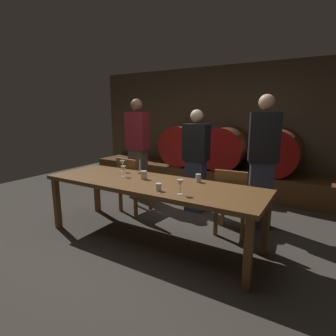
{
  "coord_description": "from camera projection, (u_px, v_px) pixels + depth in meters",
  "views": [
    {
      "loc": [
        1.74,
        -2.67,
        1.58
      ],
      "look_at": [
        0.01,
        0.22,
        0.87
      ],
      "focal_mm": 28.58,
      "sensor_mm": 36.0,
      "label": 1
    }
  ],
  "objects": [
    {
      "name": "back_wall",
      "position": [
        235.0,
        127.0,
        5.73
      ],
      "size": [
        6.84,
        0.24,
        2.53
      ],
      "primitive_type": "cube",
      "color": "brown",
      "rests_on": "ground"
    },
    {
      "name": "chair_right",
      "position": [
        232.0,
        199.0,
        3.42
      ],
      "size": [
        0.43,
        0.43,
        0.88
      ],
      "rotation": [
        0.0,
        0.0,
        3.22
      ],
      "color": "brown",
      "rests_on": "ground"
    },
    {
      "name": "wine_glass_left",
      "position": [
        123.0,
        163.0,
        3.78
      ],
      "size": [
        0.07,
        0.07,
        0.16
      ],
      "color": "silver",
      "rests_on": "dining_table"
    },
    {
      "name": "cup_center",
      "position": [
        159.0,
        187.0,
        2.86
      ],
      "size": [
        0.06,
        0.06,
        0.08
      ],
      "primitive_type": "cylinder",
      "color": "white",
      "rests_on": "dining_table"
    },
    {
      "name": "barrel_shelf",
      "position": [
        224.0,
        179.0,
        5.49
      ],
      "size": [
        6.16,
        0.9,
        0.44
      ],
      "primitive_type": "cube",
      "color": "brown",
      "rests_on": "ground"
    },
    {
      "name": "guest_left",
      "position": [
        138.0,
        149.0,
        4.84
      ],
      "size": [
        0.39,
        0.26,
        1.8
      ],
      "rotation": [
        0.0,
        0.0,
        3.2
      ],
      "color": "brown",
      "rests_on": "ground"
    },
    {
      "name": "chair_left",
      "position": [
        132.0,
        182.0,
        4.22
      ],
      "size": [
        0.45,
        0.45,
        0.88
      ],
      "rotation": [
        0.0,
        0.0,
        3.01
      ],
      "color": "brown",
      "rests_on": "ground"
    },
    {
      "name": "guest_center",
      "position": [
        196.0,
        161.0,
        4.2
      ],
      "size": [
        0.38,
        0.24,
        1.62
      ],
      "rotation": [
        0.0,
        0.0,
        3.13
      ],
      "color": "#33384C",
      "rests_on": "ground"
    },
    {
      "name": "wine_barrel_right",
      "position": [
        276.0,
        152.0,
        4.87
      ],
      "size": [
        0.85,
        0.8,
        0.85
      ],
      "color": "brown",
      "rests_on": "barrel_shelf"
    },
    {
      "name": "wine_glass_center",
      "position": [
        123.0,
        169.0,
        3.49
      ],
      "size": [
        0.07,
        0.07,
        0.14
      ],
      "color": "silver",
      "rests_on": "dining_table"
    },
    {
      "name": "wine_barrel_center",
      "position": [
        226.0,
        148.0,
        5.35
      ],
      "size": [
        0.85,
        0.8,
        0.85
      ],
      "color": "#513319",
      "rests_on": "barrel_shelf"
    },
    {
      "name": "cup_right",
      "position": [
        198.0,
        178.0,
        3.22
      ],
      "size": [
        0.07,
        0.07,
        0.1
      ],
      "primitive_type": "cylinder",
      "color": "silver",
      "rests_on": "dining_table"
    },
    {
      "name": "wine_glass_right",
      "position": [
        180.0,
        183.0,
        2.72
      ],
      "size": [
        0.07,
        0.07,
        0.16
      ],
      "color": "silver",
      "rests_on": "dining_table"
    },
    {
      "name": "candle_center",
      "position": [
        140.0,
        169.0,
        3.65
      ],
      "size": [
        0.05,
        0.05,
        0.21
      ],
      "color": "olive",
      "rests_on": "dining_table"
    },
    {
      "name": "dining_table",
      "position": [
        150.0,
        187.0,
        3.25
      ],
      "size": [
        2.76,
        0.86,
        0.75
      ],
      "color": "brown",
      "rests_on": "ground"
    },
    {
      "name": "ground_plane",
      "position": [
        159.0,
        237.0,
        3.44
      ],
      "size": [
        8.89,
        8.89,
        0.0
      ],
      "primitive_type": "plane",
      "color": "#3F3A33"
    },
    {
      "name": "guest_right",
      "position": [
        262.0,
        162.0,
        3.56
      ],
      "size": [
        0.44,
        0.35,
        1.8
      ],
      "rotation": [
        0.0,
        0.0,
        3.46
      ],
      "color": "#33384C",
      "rests_on": "ground"
    },
    {
      "name": "cup_left",
      "position": [
        144.0,
        175.0,
        3.36
      ],
      "size": [
        0.08,
        0.08,
        0.1
      ],
      "primitive_type": "cylinder",
      "color": "beige",
      "rests_on": "dining_table"
    },
    {
      "name": "wine_barrel_left",
      "position": [
        184.0,
        145.0,
        5.83
      ],
      "size": [
        0.85,
        0.8,
        0.85
      ],
      "color": "brown",
      "rests_on": "barrel_shelf"
    }
  ]
}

